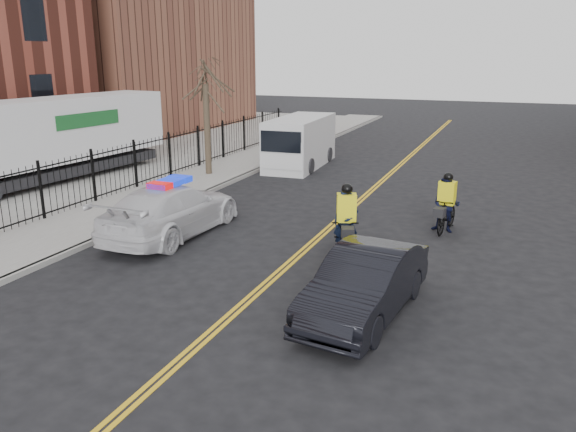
% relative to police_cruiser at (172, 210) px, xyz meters
% --- Properties ---
extents(ground, '(120.00, 120.00, 0.00)m').
position_rel_police_cruiser_xyz_m(ground, '(4.31, -2.00, -0.80)').
color(ground, black).
rests_on(ground, ground).
extents(center_line_left, '(0.10, 60.00, 0.01)m').
position_rel_police_cruiser_xyz_m(center_line_left, '(4.23, 6.00, -0.80)').
color(center_line_left, gold).
rests_on(center_line_left, ground).
extents(center_line_right, '(0.10, 60.00, 0.01)m').
position_rel_police_cruiser_xyz_m(center_line_right, '(4.39, 6.00, -0.80)').
color(center_line_right, gold).
rests_on(center_line_right, ground).
extents(sidewalk, '(3.00, 60.00, 0.15)m').
position_rel_police_cruiser_xyz_m(sidewalk, '(-3.19, 6.00, -0.73)').
color(sidewalk, gray).
rests_on(sidewalk, ground).
extents(curb, '(0.20, 60.00, 0.15)m').
position_rel_police_cruiser_xyz_m(curb, '(-1.69, 6.00, -0.73)').
color(curb, gray).
rests_on(curb, ground).
extents(iron_fence, '(0.12, 28.00, 2.00)m').
position_rel_police_cruiser_xyz_m(iron_fence, '(-4.69, 6.00, 0.20)').
color(iron_fence, black).
rests_on(iron_fence, ground).
extents(lot_pad, '(18.00, 60.00, 0.02)m').
position_rel_police_cruiser_xyz_m(lot_pad, '(-13.69, 6.00, -0.79)').
color(lot_pad, gray).
rests_on(lot_pad, ground).
extents(warehouse_far, '(14.00, 18.00, 14.00)m').
position_rel_police_cruiser_xyz_m(warehouse_far, '(-18.69, 22.00, 6.20)').
color(warehouse_far, brown).
rests_on(warehouse_far, ground).
extents(street_tree, '(3.20, 3.20, 4.80)m').
position_rel_police_cruiser_xyz_m(street_tree, '(-3.29, 8.00, 2.73)').
color(street_tree, '#3A2E22').
rests_on(street_tree, sidewalk).
extents(police_cruiser, '(2.29, 5.51, 1.75)m').
position_rel_police_cruiser_xyz_m(police_cruiser, '(0.00, 0.00, 0.00)').
color(police_cruiser, silver).
rests_on(police_cruiser, ground).
extents(dark_sedan, '(2.02, 4.55, 1.45)m').
position_rel_police_cruiser_xyz_m(dark_sedan, '(6.94, -3.23, -0.08)').
color(dark_sedan, black).
rests_on(dark_sedan, ground).
extents(cargo_van, '(2.49, 5.91, 2.43)m').
position_rel_police_cruiser_xyz_m(cargo_van, '(-0.29, 11.77, 0.38)').
color(cargo_van, silver).
rests_on(cargo_van, ground).
extents(semi_trailer, '(3.31, 11.74, 3.61)m').
position_rel_police_cruiser_xyz_m(semi_trailer, '(-8.99, 4.68, 1.25)').
color(semi_trailer, silver).
rests_on(semi_trailer, ground).
extents(cyclist_near, '(1.38, 2.18, 2.02)m').
position_rel_police_cruiser_xyz_m(cyclist_near, '(5.47, 0.33, -0.10)').
color(cyclist_near, black).
rests_on(cyclist_near, ground).
extents(cyclist_far, '(0.94, 1.95, 1.91)m').
position_rel_police_cruiser_xyz_m(cyclist_far, '(7.80, 3.49, -0.05)').
color(cyclist_far, black).
rests_on(cyclist_far, ground).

